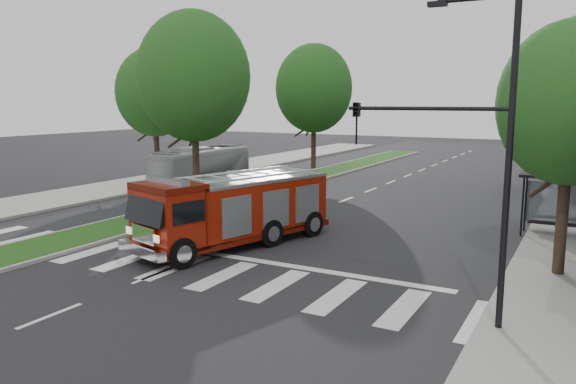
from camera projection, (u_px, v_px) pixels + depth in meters
name	position (u px, v px, depth m)	size (l,w,h in m)	color
ground	(225.00, 247.00, 21.66)	(140.00, 140.00, 0.00)	black
sidewalk_left	(132.00, 185.00, 37.17)	(5.00, 80.00, 0.15)	gray
median	(301.00, 179.00, 40.08)	(3.00, 50.00, 0.15)	gray
bus_shelter	(562.00, 188.00, 23.10)	(3.20, 1.60, 2.61)	black
tree_right_near	(571.00, 104.00, 17.07)	(4.40, 4.40, 8.05)	black
tree_median_near	(194.00, 77.00, 28.60)	(5.80, 5.80, 10.16)	black
tree_median_far	(314.00, 88.00, 40.78)	(5.60, 5.60, 9.72)	black
tree_left_mid	(155.00, 92.00, 37.69)	(5.20, 5.20, 9.16)	black
streetlight_right_near	(470.00, 140.00, 13.33)	(4.08, 0.22, 8.00)	black
streetlight_right_far	(560.00, 120.00, 33.38)	(2.11, 0.20, 8.00)	black
fire_engine	(235.00, 210.00, 21.73)	(4.78, 8.81, 2.93)	#500D04
city_bus	(202.00, 165.00, 38.57)	(2.09, 8.95, 2.49)	#AEADB2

